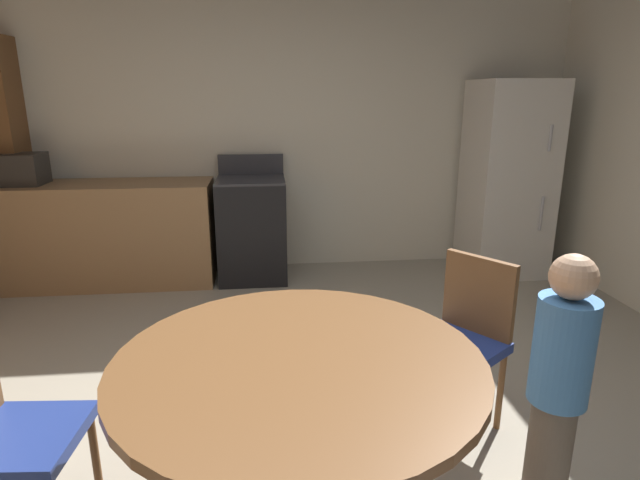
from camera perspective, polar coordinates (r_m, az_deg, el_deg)
ground_plane at (r=2.55m, az=-2.54°, el=-24.13°), size 14.00×14.00×0.00m
wall_back at (r=4.95m, az=-4.98°, el=12.51°), size 5.83×0.12×2.70m
kitchen_counter at (r=4.93m, az=-23.56°, el=0.60°), size 2.03×0.60×0.90m
oven_range at (r=4.70m, az=-7.51°, el=1.32°), size 0.60×0.60×1.10m
refrigerator at (r=5.06m, az=20.02°, el=6.34°), size 0.68×0.68×1.76m
microwave at (r=5.03m, az=-30.67°, el=6.76°), size 0.44×0.32×0.26m
dining_table at (r=1.90m, az=-2.32°, el=-16.91°), size 1.29×1.29×0.76m
chair_west at (r=2.25m, az=-31.94°, el=-17.17°), size 0.43×0.43×0.87m
chair_northeast at (r=2.67m, az=15.62°, el=-9.90°), size 0.56×0.56×0.87m
person_child at (r=2.23m, az=24.93°, el=-14.07°), size 0.23×0.23×1.09m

